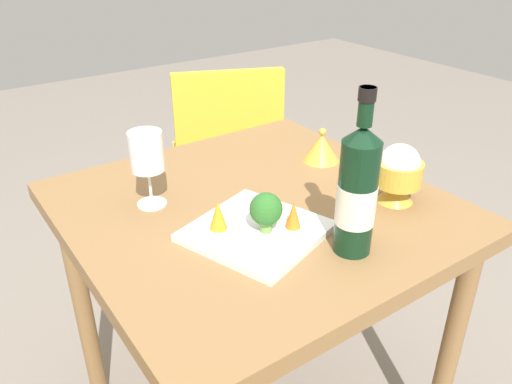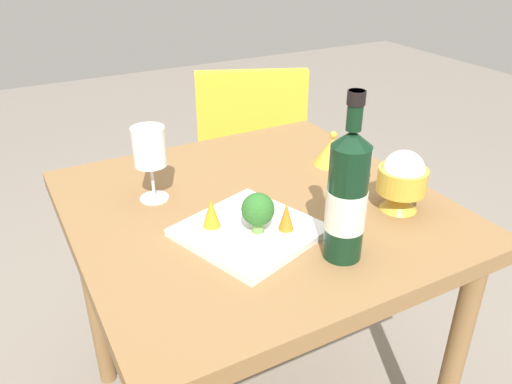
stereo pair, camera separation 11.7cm
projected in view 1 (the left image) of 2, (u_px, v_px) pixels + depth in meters
dining_table at (256, 237)px, 1.23m from camera, size 0.83×0.83×0.73m
chair_near_window at (227, 147)px, 1.99m from camera, size 0.53×0.53×0.85m
wine_bottle at (357, 191)px, 0.96m from camera, size 0.08×0.08×0.33m
wine_glass at (147, 153)px, 1.12m from camera, size 0.08×0.08×0.18m
rice_bowl at (398, 172)px, 1.16m from camera, size 0.11×0.11×0.14m
rice_bowl_lid at (322, 147)px, 1.38m from camera, size 0.10×0.10×0.09m
serving_plate at (256, 231)px, 1.07m from camera, size 0.32×0.32×0.02m
broccoli_floret at (266, 210)px, 1.03m from camera, size 0.07×0.07×0.09m
carrot_garnish_left at (293, 214)px, 1.05m from camera, size 0.03×0.03×0.06m
carrot_garnish_right at (218, 215)px, 1.05m from camera, size 0.04×0.04×0.06m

